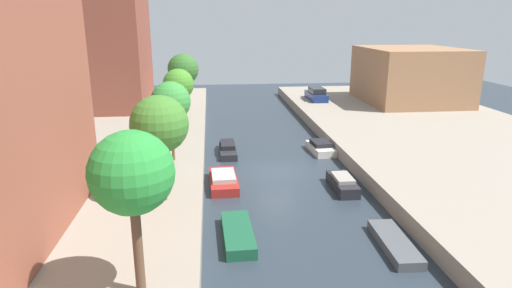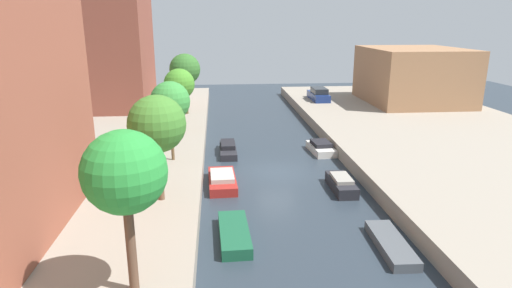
{
  "view_description": "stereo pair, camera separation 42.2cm",
  "coord_description": "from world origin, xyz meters",
  "px_view_note": "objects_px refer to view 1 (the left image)",
  "views": [
    {
      "loc": [
        -4.41,
        -27.79,
        10.07
      ],
      "look_at": [
        -1.13,
        3.34,
        1.08
      ],
      "focal_mm": 30.56,
      "sensor_mm": 36.0,
      "label": 1
    },
    {
      "loc": [
        -3.99,
        -27.83,
        10.07
      ],
      "look_at": [
        -1.13,
        3.34,
        1.08
      ],
      "focal_mm": 30.56,
      "sensor_mm": 36.0,
      "label": 2
    }
  ],
  "objects_px": {
    "street_tree_0": "(132,174)",
    "moored_boat_right_1": "(395,243)",
    "moored_boat_right_2": "(343,183)",
    "street_tree_1": "(159,125)",
    "street_tree_4": "(183,70)",
    "moored_boat_right_3": "(321,148)",
    "street_tree_3": "(178,85)",
    "parked_car": "(316,95)",
    "moored_boat_left_3": "(228,149)",
    "low_block_right": "(410,75)",
    "street_tree_2": "(171,102)",
    "moored_boat_left_1": "(238,234)",
    "moored_boat_left_2": "(223,180)"
  },
  "relations": [
    {
      "from": "street_tree_0",
      "to": "moored_boat_left_1",
      "type": "distance_m",
      "value": 8.13
    },
    {
      "from": "street_tree_1",
      "to": "moored_boat_right_2",
      "type": "distance_m",
      "value": 11.8
    },
    {
      "from": "street_tree_2",
      "to": "moored_boat_left_3",
      "type": "bearing_deg",
      "value": 48.78
    },
    {
      "from": "moored_boat_right_1",
      "to": "moored_boat_left_1",
      "type": "bearing_deg",
      "value": 167.56
    },
    {
      "from": "street_tree_0",
      "to": "street_tree_3",
      "type": "relative_size",
      "value": 1.09
    },
    {
      "from": "street_tree_3",
      "to": "moored_boat_right_3",
      "type": "xyz_separation_m",
      "value": [
        11.06,
        -3.69,
        -4.59
      ]
    },
    {
      "from": "street_tree_3",
      "to": "parked_car",
      "type": "xyz_separation_m",
      "value": [
        14.86,
        13.63,
        -3.36
      ]
    },
    {
      "from": "street_tree_2",
      "to": "moored_boat_left_2",
      "type": "height_order",
      "value": "street_tree_2"
    },
    {
      "from": "street_tree_3",
      "to": "moored_boat_left_3",
      "type": "bearing_deg",
      "value": -40.89
    },
    {
      "from": "low_block_right",
      "to": "moored_boat_right_1",
      "type": "height_order",
      "value": "low_block_right"
    },
    {
      "from": "street_tree_1",
      "to": "street_tree_4",
      "type": "relative_size",
      "value": 0.93
    },
    {
      "from": "street_tree_0",
      "to": "parked_car",
      "type": "distance_m",
      "value": 39.07
    },
    {
      "from": "street_tree_2",
      "to": "moored_boat_right_3",
      "type": "relative_size",
      "value": 1.5
    },
    {
      "from": "street_tree_1",
      "to": "moored_boat_left_2",
      "type": "bearing_deg",
      "value": 52.81
    },
    {
      "from": "moored_boat_left_1",
      "to": "moored_boat_left_2",
      "type": "distance_m",
      "value": 7.06
    },
    {
      "from": "low_block_right",
      "to": "moored_boat_right_2",
      "type": "relative_size",
      "value": 3.35
    },
    {
      "from": "street_tree_2",
      "to": "street_tree_3",
      "type": "xyz_separation_m",
      "value": [
        0.0,
        7.6,
        0.01
      ]
    },
    {
      "from": "moored_boat_right_1",
      "to": "moored_boat_right_2",
      "type": "relative_size",
      "value": 1.19
    },
    {
      "from": "moored_boat_left_1",
      "to": "low_block_right",
      "type": "bearing_deg",
      "value": 53.23
    },
    {
      "from": "street_tree_2",
      "to": "street_tree_3",
      "type": "bearing_deg",
      "value": 90.0
    },
    {
      "from": "low_block_right",
      "to": "street_tree_4",
      "type": "height_order",
      "value": "low_block_right"
    },
    {
      "from": "street_tree_4",
      "to": "moored_boat_right_3",
      "type": "xyz_separation_m",
      "value": [
        11.06,
        -10.96,
        -4.99
      ]
    },
    {
      "from": "street_tree_4",
      "to": "moored_boat_left_3",
      "type": "distance_m",
      "value": 12.28
    },
    {
      "from": "street_tree_3",
      "to": "street_tree_0",
      "type": "bearing_deg",
      "value": -90.0
    },
    {
      "from": "street_tree_0",
      "to": "moored_boat_right_1",
      "type": "xyz_separation_m",
      "value": [
        10.74,
        3.65,
        -5.1
      ]
    },
    {
      "from": "street_tree_2",
      "to": "parked_car",
      "type": "xyz_separation_m",
      "value": [
        14.86,
        21.23,
        -3.35
      ]
    },
    {
      "from": "low_block_right",
      "to": "street_tree_1",
      "type": "xyz_separation_m",
      "value": [
        -24.99,
        -25.73,
        1.01
      ]
    },
    {
      "from": "street_tree_3",
      "to": "moored_boat_left_3",
      "type": "relative_size",
      "value": 1.25
    },
    {
      "from": "street_tree_2",
      "to": "moored_boat_left_1",
      "type": "bearing_deg",
      "value": -68.88
    },
    {
      "from": "moored_boat_left_3",
      "to": "low_block_right",
      "type": "bearing_deg",
      "value": 34.73
    },
    {
      "from": "moored_boat_right_3",
      "to": "street_tree_1",
      "type": "bearing_deg",
      "value": -136.17
    },
    {
      "from": "street_tree_2",
      "to": "parked_car",
      "type": "relative_size",
      "value": 1.11
    },
    {
      "from": "low_block_right",
      "to": "street_tree_1",
      "type": "relative_size",
      "value": 2.11
    },
    {
      "from": "moored_boat_left_2",
      "to": "moored_boat_right_3",
      "type": "xyz_separation_m",
      "value": [
        7.84,
        6.38,
        0.02
      ]
    },
    {
      "from": "street_tree_4",
      "to": "parked_car",
      "type": "relative_size",
      "value": 1.24
    },
    {
      "from": "parked_car",
      "to": "moored_boat_left_2",
      "type": "xyz_separation_m",
      "value": [
        -11.63,
        -23.69,
        -1.25
      ]
    },
    {
      "from": "moored_boat_left_2",
      "to": "moored_boat_right_1",
      "type": "height_order",
      "value": "moored_boat_left_2"
    },
    {
      "from": "street_tree_2",
      "to": "moored_boat_left_1",
      "type": "relative_size",
      "value": 1.29
    },
    {
      "from": "parked_car",
      "to": "moored_boat_left_2",
      "type": "relative_size",
      "value": 1.13
    },
    {
      "from": "moored_boat_right_2",
      "to": "street_tree_1",
      "type": "bearing_deg",
      "value": -164.82
    },
    {
      "from": "parked_car",
      "to": "moored_boat_left_2",
      "type": "bearing_deg",
      "value": -116.15
    },
    {
      "from": "street_tree_1",
      "to": "moored_boat_left_2",
      "type": "xyz_separation_m",
      "value": [
        3.22,
        4.25,
        -4.66
      ]
    },
    {
      "from": "street_tree_2",
      "to": "moored_boat_left_2",
      "type": "xyz_separation_m",
      "value": [
        3.22,
        -2.47,
        -4.6
      ]
    },
    {
      "from": "street_tree_2",
      "to": "street_tree_3",
      "type": "height_order",
      "value": "street_tree_2"
    },
    {
      "from": "street_tree_1",
      "to": "street_tree_3",
      "type": "relative_size",
      "value": 1.05
    },
    {
      "from": "street_tree_1",
      "to": "street_tree_3",
      "type": "xyz_separation_m",
      "value": [
        0.0,
        14.31,
        -0.05
      ]
    },
    {
      "from": "street_tree_0",
      "to": "moored_boat_right_3",
      "type": "relative_size",
      "value": 1.64
    },
    {
      "from": "moored_boat_left_3",
      "to": "moored_boat_right_1",
      "type": "distance_m",
      "value": 16.89
    },
    {
      "from": "moored_boat_right_1",
      "to": "low_block_right",
      "type": "bearing_deg",
      "value": 64.66
    },
    {
      "from": "street_tree_3",
      "to": "moored_boat_right_1",
      "type": "distance_m",
      "value": 22.05
    }
  ]
}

